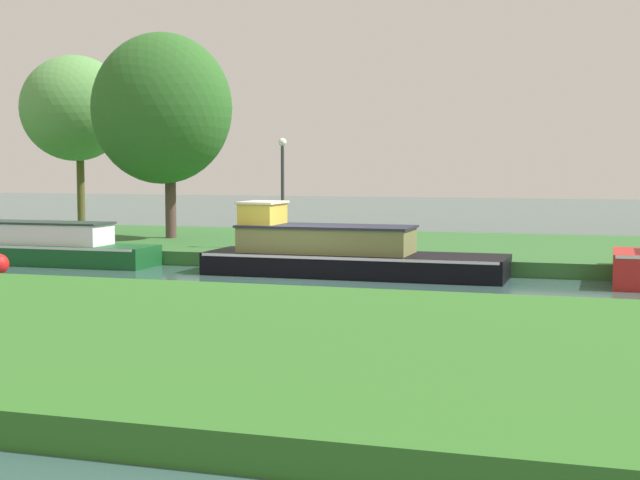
# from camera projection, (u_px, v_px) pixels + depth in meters

# --- Properties ---
(ground_plane) EXTENTS (120.00, 120.00, 0.00)m
(ground_plane) POSITION_uv_depth(u_px,v_px,m) (289.00, 279.00, 23.08)
(ground_plane) COLOR #345550
(riverbank_far) EXTENTS (72.00, 10.00, 0.40)m
(riverbank_far) POSITION_uv_depth(u_px,v_px,m) (362.00, 248.00, 29.72)
(riverbank_far) COLOR #32672E
(riverbank_far) RESTS_ON ground_plane
(riverbank_near) EXTENTS (72.00, 10.00, 0.40)m
(riverbank_near) POSITION_uv_depth(u_px,v_px,m) (100.00, 333.00, 14.51)
(riverbank_near) COLOR #316C26
(riverbank_near) RESTS_ON ground_plane
(black_barge) EXTENTS (7.77, 2.15, 1.89)m
(black_barge) POSITION_uv_depth(u_px,v_px,m) (341.00, 253.00, 23.88)
(black_barge) COLOR black
(black_barge) RESTS_ON ground_plane
(willow_tree_left) EXTENTS (4.05, 3.83, 6.50)m
(willow_tree_left) POSITION_uv_depth(u_px,v_px,m) (75.00, 109.00, 34.21)
(willow_tree_left) COLOR brown
(willow_tree_left) RESTS_ON riverbank_far
(willow_tree_centre) EXTENTS (4.79, 3.70, 6.77)m
(willow_tree_centre) POSITION_uv_depth(u_px,v_px,m) (161.00, 109.00, 30.24)
(willow_tree_centre) COLOR brown
(willow_tree_centre) RESTS_ON riverbank_far
(lamp_post) EXTENTS (0.24, 0.24, 3.24)m
(lamp_post) POSITION_uv_depth(u_px,v_px,m) (283.00, 180.00, 27.08)
(lamp_post) COLOR #333338
(lamp_post) RESTS_ON riverbank_far
(mooring_post_near) EXTENTS (0.17, 0.17, 0.66)m
(mooring_post_near) POSITION_uv_depth(u_px,v_px,m) (86.00, 235.00, 27.84)
(mooring_post_near) COLOR #4D332F
(mooring_post_near) RESTS_ON riverbank_far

